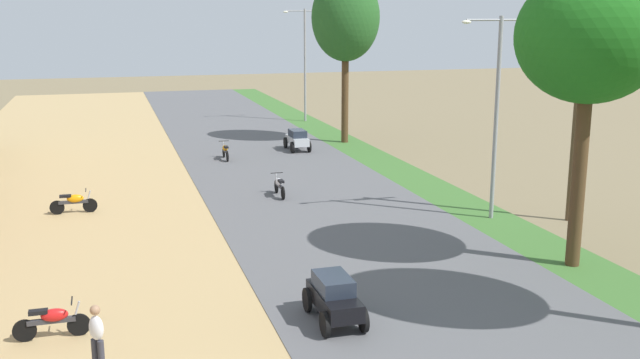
{
  "coord_description": "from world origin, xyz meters",
  "views": [
    {
      "loc": [
        -8.21,
        -5.8,
        7.75
      ],
      "look_at": [
        -0.54,
        20.31,
        1.58
      ],
      "focal_mm": 41.1,
      "sensor_mm": 36.0,
      "label": 1
    }
  ],
  "objects_px": {
    "parked_motorbike_third": "(74,201)",
    "motorbike_ahead_third": "(279,185)",
    "streetlamp_near": "(497,104)",
    "car_sedan_black": "(334,296)",
    "motorbike_ahead_fourth": "(225,150)",
    "car_sedan_silver": "(297,139)",
    "median_tree_second": "(590,38)",
    "parked_motorbike_second": "(53,319)",
    "utility_pole_near": "(578,91)",
    "median_tree_third": "(346,18)",
    "streetlamp_mid": "(305,57)",
    "pedestrian_on_shoulder": "(97,336)"
  },
  "relations": [
    {
      "from": "car_sedan_black",
      "to": "car_sedan_silver",
      "type": "xyz_separation_m",
      "value": [
        5.17,
        23.52,
        0.0
      ]
    },
    {
      "from": "parked_motorbike_third",
      "to": "utility_pole_near",
      "type": "xyz_separation_m",
      "value": [
        18.21,
        -6.18,
        4.41
      ]
    },
    {
      "from": "streetlamp_near",
      "to": "motorbike_ahead_fourth",
      "type": "bearing_deg",
      "value": 119.02
    },
    {
      "from": "pedestrian_on_shoulder",
      "to": "motorbike_ahead_fourth",
      "type": "xyz_separation_m",
      "value": [
        6.52,
        23.27,
        -0.39
      ]
    },
    {
      "from": "median_tree_second",
      "to": "car_sedan_silver",
      "type": "distance_m",
      "value": 22.63
    },
    {
      "from": "parked_motorbike_second",
      "to": "motorbike_ahead_third",
      "type": "bearing_deg",
      "value": 55.23
    },
    {
      "from": "car_sedan_black",
      "to": "motorbike_ahead_third",
      "type": "relative_size",
      "value": 1.26
    },
    {
      "from": "parked_motorbike_third",
      "to": "motorbike_ahead_third",
      "type": "xyz_separation_m",
      "value": [
        8.39,
        0.4,
        0.02
      ]
    },
    {
      "from": "parked_motorbike_third",
      "to": "median_tree_second",
      "type": "bearing_deg",
      "value": -35.39
    },
    {
      "from": "streetlamp_mid",
      "to": "utility_pole_near",
      "type": "relative_size",
      "value": 0.84
    },
    {
      "from": "median_tree_third",
      "to": "car_sedan_black",
      "type": "relative_size",
      "value": 4.46
    },
    {
      "from": "streetlamp_near",
      "to": "car_sedan_silver",
      "type": "relative_size",
      "value": 3.37
    },
    {
      "from": "streetlamp_near",
      "to": "motorbike_ahead_third",
      "type": "height_order",
      "value": "streetlamp_near"
    },
    {
      "from": "parked_motorbike_second",
      "to": "streetlamp_mid",
      "type": "height_order",
      "value": "streetlamp_mid"
    },
    {
      "from": "utility_pole_near",
      "to": "pedestrian_on_shoulder",
      "type": "bearing_deg",
      "value": -155.38
    },
    {
      "from": "car_sedan_silver",
      "to": "motorbike_ahead_fourth",
      "type": "height_order",
      "value": "car_sedan_silver"
    },
    {
      "from": "median_tree_second",
      "to": "car_sedan_black",
      "type": "relative_size",
      "value": 4.0
    },
    {
      "from": "median_tree_second",
      "to": "motorbike_ahead_third",
      "type": "xyz_separation_m",
      "value": [
        -6.79,
        11.18,
        -6.48
      ]
    },
    {
      "from": "parked_motorbike_third",
      "to": "car_sedan_black",
      "type": "height_order",
      "value": "car_sedan_black"
    },
    {
      "from": "streetlamp_mid",
      "to": "car_sedan_silver",
      "type": "xyz_separation_m",
      "value": [
        -3.58,
        -11.38,
        -3.94
      ]
    },
    {
      "from": "parked_motorbike_second",
      "to": "pedestrian_on_shoulder",
      "type": "distance_m",
      "value": 2.5
    },
    {
      "from": "parked_motorbike_second",
      "to": "motorbike_ahead_fourth",
      "type": "distance_m",
      "value": 22.36
    },
    {
      "from": "parked_motorbike_third",
      "to": "streetlamp_near",
      "type": "xyz_separation_m",
      "value": [
        15.45,
        -5.21,
        3.91
      ]
    },
    {
      "from": "streetlamp_near",
      "to": "car_sedan_silver",
      "type": "height_order",
      "value": "streetlamp_near"
    },
    {
      "from": "median_tree_second",
      "to": "streetlamp_near",
      "type": "height_order",
      "value": "median_tree_second"
    },
    {
      "from": "median_tree_third",
      "to": "motorbike_ahead_fourth",
      "type": "xyz_separation_m",
      "value": [
        -7.91,
        -3.44,
        -6.92
      ]
    },
    {
      "from": "streetlamp_near",
      "to": "pedestrian_on_shoulder",
      "type": "bearing_deg",
      "value": -148.53
    },
    {
      "from": "car_sedan_black",
      "to": "motorbike_ahead_fourth",
      "type": "bearing_deg",
      "value": 88.01
    },
    {
      "from": "streetlamp_near",
      "to": "car_sedan_silver",
      "type": "bearing_deg",
      "value": 102.68
    },
    {
      "from": "median_tree_second",
      "to": "parked_motorbike_third",
      "type": "bearing_deg",
      "value": 144.61
    },
    {
      "from": "utility_pole_near",
      "to": "car_sedan_black",
      "type": "relative_size",
      "value": 4.22
    },
    {
      "from": "streetlamp_near",
      "to": "motorbike_ahead_fourth",
      "type": "distance_m",
      "value": 16.91
    },
    {
      "from": "motorbike_ahead_third",
      "to": "car_sedan_black",
      "type": "bearing_deg",
      "value": -97.28
    },
    {
      "from": "median_tree_second",
      "to": "motorbike_ahead_third",
      "type": "relative_size",
      "value": 5.02
    },
    {
      "from": "utility_pole_near",
      "to": "motorbike_ahead_fourth",
      "type": "height_order",
      "value": "utility_pole_near"
    },
    {
      "from": "streetlamp_near",
      "to": "motorbike_ahead_third",
      "type": "distance_m",
      "value": 9.82
    },
    {
      "from": "median_tree_third",
      "to": "utility_pole_near",
      "type": "height_order",
      "value": "median_tree_third"
    },
    {
      "from": "parked_motorbike_third",
      "to": "median_tree_third",
      "type": "height_order",
      "value": "median_tree_third"
    },
    {
      "from": "parked_motorbike_second",
      "to": "car_sedan_black",
      "type": "height_order",
      "value": "car_sedan_black"
    },
    {
      "from": "streetlamp_near",
      "to": "parked_motorbike_second",
      "type": "bearing_deg",
      "value": -156.87
    },
    {
      "from": "streetlamp_near",
      "to": "motorbike_ahead_third",
      "type": "bearing_deg",
      "value": 141.55
    },
    {
      "from": "median_tree_second",
      "to": "car_sedan_silver",
      "type": "xyz_separation_m",
      "value": [
        -3.31,
        21.48,
        -6.31
      ]
    },
    {
      "from": "median_tree_second",
      "to": "motorbike_ahead_third",
      "type": "height_order",
      "value": "median_tree_second"
    },
    {
      "from": "median_tree_third",
      "to": "utility_pole_near",
      "type": "xyz_separation_m",
      "value": [
        2.83,
        -18.8,
        -2.53
      ]
    },
    {
      "from": "parked_motorbike_second",
      "to": "streetlamp_near",
      "type": "bearing_deg",
      "value": 23.13
    },
    {
      "from": "streetlamp_near",
      "to": "motorbike_ahead_third",
      "type": "relative_size",
      "value": 4.23
    },
    {
      "from": "parked_motorbike_third",
      "to": "car_sedan_silver",
      "type": "bearing_deg",
      "value": 42.03
    },
    {
      "from": "utility_pole_near",
      "to": "motorbike_ahead_third",
      "type": "xyz_separation_m",
      "value": [
        -9.82,
        6.57,
        -4.39
      ]
    },
    {
      "from": "car_sedan_silver",
      "to": "motorbike_ahead_fourth",
      "type": "bearing_deg",
      "value": -160.95
    },
    {
      "from": "motorbike_ahead_fourth",
      "to": "pedestrian_on_shoulder",
      "type": "bearing_deg",
      "value": -105.66
    }
  ]
}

